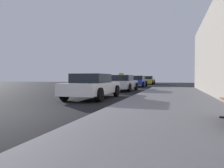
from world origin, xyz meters
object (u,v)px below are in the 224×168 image
(car_white, at_px, (93,86))
(car_blue, at_px, (137,81))
(car_yellow, at_px, (148,80))
(car_silver, at_px, (122,83))

(car_white, xyz_separation_m, car_blue, (-0.14, 14.34, -0.00))
(car_yellow, bearing_deg, car_white, -90.03)
(car_white, xyz_separation_m, car_silver, (-0.03, 6.50, 0.00))
(car_white, bearing_deg, car_silver, 90.26)
(car_silver, bearing_deg, car_yellow, 89.86)
(car_silver, bearing_deg, car_white, -89.74)
(car_blue, bearing_deg, car_white, -89.43)
(car_white, relative_size, car_blue, 1.03)
(car_white, distance_m, car_blue, 14.34)
(car_silver, height_order, car_blue, car_silver)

